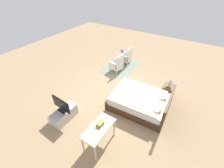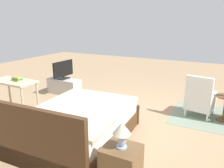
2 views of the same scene
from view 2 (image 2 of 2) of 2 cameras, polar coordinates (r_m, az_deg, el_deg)
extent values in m
plane|color=#A38460|center=(4.76, 1.21, -8.96)|extent=(16.00, 16.00, 0.00)
cube|color=gray|center=(5.27, 27.02, -8.21)|extent=(2.10, 1.50, 0.01)
cube|color=#472D19|center=(3.97, -8.51, -12.29)|extent=(1.60, 2.14, 0.28)
cube|color=white|center=(3.85, -8.67, -8.88)|extent=(1.53, 2.05, 0.24)
cube|color=beige|center=(3.86, -8.09, -6.40)|extent=(1.57, 1.89, 0.06)
cube|color=#472D19|center=(3.13, -18.98, -14.17)|extent=(1.53, 0.15, 0.96)
cube|color=#472D19|center=(4.73, -1.91, -6.51)|extent=(1.53, 0.13, 0.40)
ellipsoid|color=white|center=(3.06, -10.92, -11.90)|extent=(0.45, 0.30, 0.14)
ellipsoid|color=white|center=(3.47, -20.21, -9.20)|extent=(0.45, 0.30, 0.14)
cylinder|color=white|center=(5.41, 24.79, -6.34)|extent=(0.04, 0.04, 0.16)
cylinder|color=white|center=(5.51, 20.13, -5.44)|extent=(0.04, 0.04, 0.16)
cylinder|color=white|center=(4.99, 23.61, -8.05)|extent=(0.04, 0.04, 0.16)
cylinder|color=white|center=(5.10, 18.58, -7.02)|extent=(0.04, 0.04, 0.16)
cube|color=white|center=(5.20, 21.94, -5.25)|extent=(0.62, 0.62, 0.12)
cube|color=#A3B7CC|center=(5.16, 22.06, -4.11)|extent=(0.57, 0.57, 0.10)
cube|color=white|center=(4.87, 21.67, -1.90)|extent=(0.55, 0.17, 0.64)
cube|color=white|center=(5.09, 24.70, -3.74)|extent=(0.15, 0.52, 0.26)
cube|color=white|center=(5.20, 19.67, -2.81)|extent=(0.15, 0.52, 0.26)
cylinder|color=brown|center=(5.22, 27.02, -8.33)|extent=(0.28, 0.28, 0.03)
cube|color=brown|center=(2.87, 2.43, -21.01)|extent=(0.44, 0.40, 0.56)
cube|color=brown|center=(2.96, 4.20, -17.10)|extent=(0.37, 0.01, 0.09)
cylinder|color=#9EADC6|center=(2.70, 2.50, -16.06)|extent=(0.13, 0.13, 0.02)
ellipsoid|color=#9EADC6|center=(2.66, 2.52, -14.41)|extent=(0.11, 0.11, 0.16)
cone|color=beige|center=(2.58, 2.57, -11.44)|extent=(0.22, 0.22, 0.15)
cube|color=#B7B2AD|center=(6.47, -12.36, -0.53)|extent=(0.96, 0.40, 0.42)
cube|color=black|center=(6.41, -12.48, 1.41)|extent=(0.22, 0.33, 0.03)
cylinder|color=black|center=(6.40, -12.50, 1.76)|extent=(0.04, 0.04, 0.05)
cube|color=black|center=(6.35, -12.63, 3.91)|extent=(0.09, 0.76, 0.44)
cube|color=black|center=(6.37, -12.80, 3.93)|extent=(0.05, 0.71, 0.40)
cylinder|color=beige|center=(5.23, -18.83, -3.37)|extent=(0.05, 0.05, 0.71)
cylinder|color=beige|center=(5.92, -25.20, -1.83)|extent=(0.05, 0.05, 0.71)
cylinder|color=beige|center=(4.97, -22.28, -4.73)|extent=(0.05, 0.05, 0.71)
cube|color=beige|center=(5.34, -24.32, 0.63)|extent=(1.04, 0.52, 0.04)
cube|color=#B79333|center=(5.26, -23.49, 0.89)|extent=(0.19, 0.16, 0.03)
cube|color=#337A47|center=(5.26, -23.53, 1.22)|extent=(0.20, 0.16, 0.04)
cube|color=#B79333|center=(5.25, -23.57, 1.58)|extent=(0.20, 0.12, 0.03)
camera|label=1|loc=(6.59, -54.35, 29.21)|focal=24.00mm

